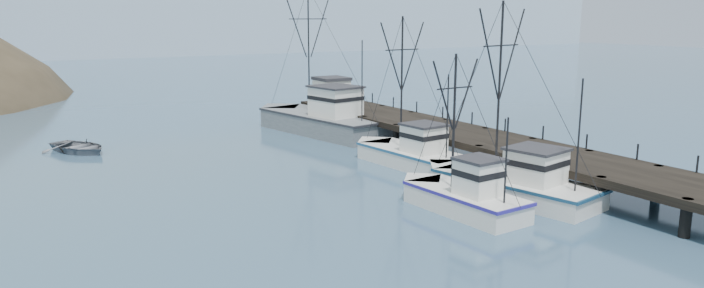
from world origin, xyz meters
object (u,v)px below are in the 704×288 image
at_px(pickup_truck, 337,97).
at_px(pier, 460,135).
at_px(trawler_mid, 462,197).
at_px(motorboat, 79,152).
at_px(trawler_far, 410,154).
at_px(work_vessel, 320,120).
at_px(trawler_near, 510,184).
at_px(pier_shed, 332,91).

bearing_deg(pickup_truck, pier, -154.21).
bearing_deg(pickup_truck, trawler_mid, -173.07).
bearing_deg(motorboat, pickup_truck, -23.66).
xyz_separation_m(pier, trawler_far, (-5.21, -0.47, -0.87)).
bearing_deg(work_vessel, pickup_truck, 41.98).
distance_m(work_vessel, pickup_truck, 5.35).
distance_m(trawler_near, trawler_far, 9.86).
height_order(trawler_near, work_vessel, work_vessel).
xyz_separation_m(pier, pier_shed, (-1.50, 18.00, 1.73)).
distance_m(trawler_mid, motorboat, 32.25).
relative_size(pickup_truck, motorboat, 0.92).
relative_size(trawler_near, trawler_mid, 1.32).
bearing_deg(pier, trawler_near, -115.16).
height_order(pier, motorboat, pier).
bearing_deg(trawler_near, pier_shed, 83.25).
xyz_separation_m(pickup_truck, motorboat, (-24.66, -1.15, -2.74)).
xyz_separation_m(trawler_far, pickup_truck, (4.38, 18.47, 1.92)).
xyz_separation_m(pier_shed, motorboat, (-23.99, -1.15, -3.42)).
distance_m(trawler_mid, work_vessel, 26.00).
bearing_deg(pier, work_vessel, 107.70).
distance_m(pier, pier_shed, 18.14).
distance_m(trawler_near, motorboat, 34.13).
distance_m(work_vessel, motorboat, 21.00).
height_order(trawler_mid, motorboat, trawler_mid).
relative_size(work_vessel, pickup_truck, 3.12).
bearing_deg(trawler_mid, trawler_near, 8.92).
height_order(trawler_near, pier_shed, trawler_near).
distance_m(pier_shed, motorboat, 24.26).
bearing_deg(trawler_far, trawler_near, -87.92).
xyz_separation_m(trawler_near, work_vessel, (0.20, 24.89, 0.41)).
distance_m(pier, trawler_mid, 14.43).
xyz_separation_m(trawler_far, work_vessel, (0.56, 15.04, 0.41)).
relative_size(pier, trawler_mid, 4.83).
relative_size(trawler_near, pier_shed, 3.76).
height_order(trawler_far, motorboat, trawler_far).
relative_size(trawler_near, work_vessel, 0.72).
relative_size(trawler_far, motorboat, 1.92).
bearing_deg(motorboat, work_vessel, -32.58).
relative_size(pier, motorboat, 7.61).
relative_size(pier, trawler_far, 3.95).
bearing_deg(pier, pickup_truck, 92.64).
distance_m(trawler_near, pickup_truck, 28.68).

